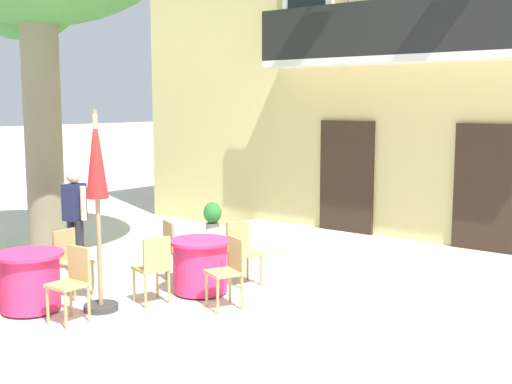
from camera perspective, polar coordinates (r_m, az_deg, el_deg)
name	(u,v)px	position (r m, az deg, el deg)	size (l,w,h in m)	color
ground_plane	(175,318)	(8.28, -7.01, -10.85)	(120.00, 120.00, 0.00)	beige
building_facade	(462,43)	(13.43, 17.48, 12.20)	(13.00, 5.09, 7.50)	#DBC67F
entrance_step_platform	(385,257)	(10.99, 11.17, -5.57)	(6.88, 1.91, 0.25)	silver
cafe_table_near_tree	(30,281)	(8.86, -19.03, -7.33)	(0.86, 0.86, 0.76)	#E52D66
cafe_chair_near_tree_1	(72,279)	(8.28, -15.65, -7.26)	(0.41, 0.41, 0.91)	tan
cafe_chair_near_tree_2	(70,258)	(9.36, -15.85, -5.52)	(0.45, 0.45, 0.91)	tan
cafe_table_middle	(200,266)	(9.17, -4.85, -6.40)	(0.86, 0.86, 0.76)	#E52D66
cafe_chair_middle_0	(242,248)	(9.60, -1.25, -4.89)	(0.49, 0.49, 0.91)	tan
cafe_chair_middle_1	(175,246)	(9.79, -7.01, -4.70)	(0.53, 0.53, 0.91)	tan
cafe_chair_middle_2	(154,265)	(8.73, -8.89, -6.27)	(0.50, 0.50, 0.91)	tan
cafe_chair_middle_3	(229,267)	(8.51, -2.34, -6.56)	(0.53, 0.53, 0.91)	tan
cafe_umbrella	(97,181)	(8.40, -13.65, 0.94)	(0.44, 0.44, 2.55)	#997A56
ground_planter_left	(212,217)	(13.05, -3.80, -2.19)	(0.36, 0.36, 0.67)	slate
pedestrian_near_entrance	(75,215)	(10.50, -15.46, -1.91)	(0.53, 0.38, 1.63)	#232328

